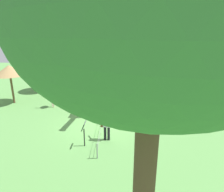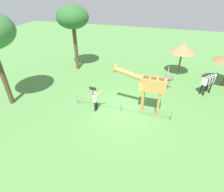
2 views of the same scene
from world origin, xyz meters
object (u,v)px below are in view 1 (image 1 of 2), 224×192
Objects in this scene: zebra at (58,83)px; shade_hut_aside at (9,71)px; tree_northeast at (153,30)px; ostrich at (52,93)px; giraffe at (97,84)px; shade_hut_near at (84,62)px; info_sign at (84,129)px; visitor at (107,124)px; shade_hut_far at (43,65)px.

zebra is 0.52× the size of shade_hut_aside.
ostrich is at bearing -154.53° from tree_northeast.
tree_northeast reaches higher than giraffe.
tree_northeast is at bearing 10.21° from giraffe.
giraffe is at bearing 72.45° from shade_hut_aside.
shade_hut_near is 2.37× the size of info_sign.
visitor is at bearing 42.85° from ostrich.
visitor is 9.48m from zebra.
shade_hut_aside is at bearing -54.51° from zebra.
zebra reaches higher than info_sign.
shade_hut_near is at bearing 153.49° from zebra.
giraffe is 8.65m from shade_hut_far.
giraffe is 1.19× the size of shade_hut_far.
zebra is (-8.05, -4.99, 0.26)m from visitor.
info_sign is at bearing -59.01° from visitor.
tree_northeast is (6.72, 0.99, 4.50)m from visitor.
tree_northeast reaches higher than zebra.
giraffe is at bearing 69.37° from ostrich.
visitor is at bearing 120.99° from info_sign.
shade_hut_aside reaches higher than zebra.
tree_northeast is at bearing 12.53° from shade_hut_near.
giraffe is at bearing 176.61° from info_sign.
info_sign is at bearing 31.82° from ostrich.
zebra is at bearing 125.49° from shade_hut_aside.
shade_hut_far is at bearing -150.97° from info_sign.
zebra is 1.26× the size of info_sign.
ostrich is at bearing -11.58° from shade_hut_near.
giraffe is 4.08m from ostrich.
shade_hut_aside is at bearing -132.56° from info_sign.
ostrich is 4.03m from shade_hut_aside.
ostrich is 0.34× the size of tree_northeast.
shade_hut_near is 7.81m from shade_hut_aside.
visitor is 6.68m from ostrich.
info_sign is at bearing 47.44° from shade_hut_aside.
shade_hut_far is (-4.82, -2.31, 1.51)m from ostrich.
giraffe reaches higher than zebra.
info_sign is at bearing 29.03° from shade_hut_far.
tree_northeast is at bearing 36.09° from shade_hut_aside.
shade_hut_near is 0.47× the size of tree_northeast.
shade_hut_near is at bearing -164.66° from giraffe.
ostrich is 0.72× the size of shade_hut_near.
ostrich reaches higher than zebra.
shade_hut_far is at bearing -131.77° from zebra.
shade_hut_near is at bearing 119.18° from shade_hut_far.
shade_hut_aside reaches higher than info_sign.
ostrich reaches higher than visitor.
tree_northeast reaches higher than shade_hut_aside.
ostrich is at bearing -110.63° from giraffe.
ostrich is (3.16, 0.45, 0.01)m from zebra.
shade_hut_near is at bearing -167.47° from tree_northeast.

